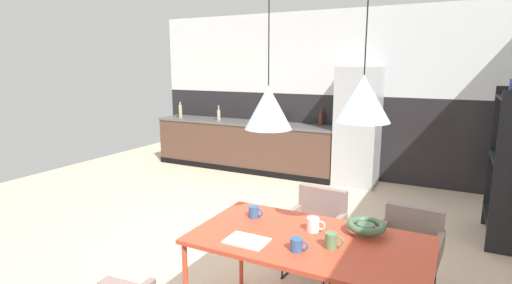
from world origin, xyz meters
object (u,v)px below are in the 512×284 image
object	(u,v)px
armchair_corner_seat	(317,220)
cooking_pot	(270,121)
mug_white_ceramic	(254,212)
bottle_spice_small	(219,115)
open_shelf_unit	(507,161)
refrigerator_column	(358,127)
armchair_head_of_table	(410,241)
mug_tall_blue	(313,225)
mug_short_terracotta	(331,241)
pendant_lamp_over_table_far	(363,99)
open_book	(247,241)
mug_dark_espresso	(297,245)
bottle_oil_tall	(180,111)
pendant_lamp_over_table_near	(268,107)
dining_table	(309,245)
fruit_bowl	(366,226)
bottle_wine_green	(321,119)

from	to	relation	value
armchair_corner_seat	cooking_pot	bearing A→B (deg)	-51.63
mug_white_ceramic	bottle_spice_small	world-z (taller)	bottle_spice_small
open_shelf_unit	refrigerator_column	bearing A→B (deg)	-126.07
armchair_head_of_table	cooking_pot	bearing A→B (deg)	-43.58
mug_white_ceramic	mug_tall_blue	xyz separation A→B (m)	(0.49, -0.04, 0.00)
mug_short_terracotta	pendant_lamp_over_table_far	bearing A→B (deg)	23.24
open_book	mug_dark_espresso	size ratio (longest dim) A/B	2.26
bottle_oil_tall	open_shelf_unit	world-z (taller)	open_shelf_unit
mug_short_terracotta	pendant_lamp_over_table_near	bearing A→B (deg)	170.12
mug_tall_blue	pendant_lamp_over_table_far	size ratio (longest dim) A/B	0.11
dining_table	mug_white_ceramic	size ratio (longest dim) A/B	13.00
dining_table	refrigerator_column	bearing A→B (deg)	98.38
open_book	pendant_lamp_over_table_near	size ratio (longest dim) A/B	0.22
refrigerator_column	cooking_pot	bearing A→B (deg)	-175.11
fruit_bowl	bottle_oil_tall	distance (m)	5.60
cooking_pot	mug_short_terracotta	bearing A→B (deg)	-59.79
mug_white_ceramic	bottle_oil_tall	size ratio (longest dim) A/B	0.40
cooking_pot	open_shelf_unit	world-z (taller)	open_shelf_unit
bottle_oil_tall	refrigerator_column	bearing A→B (deg)	0.99
mug_white_ceramic	pendant_lamp_over_table_far	distance (m)	1.23
dining_table	bottle_oil_tall	distance (m)	5.52
mug_tall_blue	bottle_wine_green	world-z (taller)	bottle_wine_green
armchair_corner_seat	cooking_pot	size ratio (longest dim) A/B	3.64
armchair_corner_seat	armchair_head_of_table	bearing A→B (deg)	-175.89
dining_table	pendant_lamp_over_table_far	size ratio (longest dim) A/B	1.34
mug_short_terracotta	bottle_wine_green	size ratio (longest dim) A/B	0.42
refrigerator_column	bottle_wine_green	xyz separation A→B (m)	(-0.67, 0.17, 0.06)
open_book	pendant_lamp_over_table_near	bearing A→B (deg)	81.74
armchair_head_of_table	mug_dark_espresso	size ratio (longest dim) A/B	6.06
bottle_oil_tall	open_book	bearing A→B (deg)	-47.82
armchair_head_of_table	open_shelf_unit	world-z (taller)	open_shelf_unit
armchair_head_of_table	fruit_bowl	distance (m)	0.71
mug_dark_espresso	mug_short_terracotta	bearing A→B (deg)	37.00
armchair_corner_seat	bottle_oil_tall	distance (m)	4.79
refrigerator_column	armchair_head_of_table	bearing A→B (deg)	-69.33
dining_table	open_shelf_unit	xyz separation A→B (m)	(1.34, 2.47, 0.19)
bottle_spice_small	pendant_lamp_over_table_near	xyz separation A→B (m)	(2.80, -3.78, 0.63)
bottle_spice_small	pendant_lamp_over_table_near	world-z (taller)	pendant_lamp_over_table_near
pendant_lamp_over_table_near	armchair_head_of_table	bearing A→B (deg)	43.57
mug_tall_blue	armchair_head_of_table	bearing A→B (deg)	51.57
cooking_pot	mug_tall_blue	bearing A→B (deg)	-60.67
mug_white_ceramic	bottle_wine_green	xyz separation A→B (m)	(-0.73, 3.86, 0.21)
open_book	open_shelf_unit	world-z (taller)	open_shelf_unit
dining_table	mug_tall_blue	size ratio (longest dim) A/B	11.68
bottle_wine_green	open_shelf_unit	xyz separation A→B (m)	(2.57, -1.56, -0.11)
bottle_wine_green	pendant_lamp_over_table_far	size ratio (longest dim) A/B	0.25
bottle_wine_green	open_shelf_unit	distance (m)	3.01
mug_white_ceramic	pendant_lamp_over_table_near	xyz separation A→B (m)	(0.19, -0.15, 0.82)
armchair_head_of_table	open_book	xyz separation A→B (m)	(-0.92, -1.09, 0.26)
fruit_bowl	cooking_pot	world-z (taller)	cooking_pot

